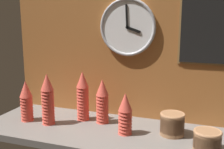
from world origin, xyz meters
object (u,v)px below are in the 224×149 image
object	(u,v)px
cup_stack_center_right	(125,114)
cup_stack_left	(48,99)
wall_clock	(127,27)
cup_stack_center_left	(83,96)
bowl_stack_far_right	(207,140)
bowl_stack_right	(172,123)
cup_stack_center	(102,101)
menu_board	(223,21)
cup_stack_far_left	(26,101)

from	to	relation	value
cup_stack_center_right	cup_stack_left	bearing A→B (deg)	-178.32
cup_stack_left	wall_clock	size ratio (longest dim) A/B	0.88
cup_stack_center_left	bowl_stack_far_right	size ratio (longest dim) A/B	2.29
cup_stack_center_right	wall_clock	bearing A→B (deg)	105.01
wall_clock	cup_stack_center_left	bearing A→B (deg)	-149.69
bowl_stack_right	cup_stack_center	bearing A→B (deg)	174.51
cup_stack_center_left	bowl_stack_far_right	world-z (taller)	cup_stack_center_left
menu_board	cup_stack_center_right	bearing A→B (deg)	-149.90
cup_stack_center_left	bowl_stack_right	bearing A→B (deg)	-4.65
cup_stack_center_right	bowl_stack_right	size ratio (longest dim) A/B	1.73
cup_stack_center_right	bowl_stack_right	distance (cm)	26.62
wall_clock	cup_stack_center	bearing A→B (deg)	-126.95
wall_clock	menu_board	bearing A→B (deg)	0.93
cup_stack_center_right	menu_board	distance (cm)	74.17
cup_stack_left	cup_stack_center_right	world-z (taller)	cup_stack_left
cup_stack_far_left	bowl_stack_far_right	bearing A→B (deg)	-2.63
bowl_stack_right	bowl_stack_far_right	bearing A→B (deg)	-35.79
cup_stack_center	cup_stack_far_left	bearing A→B (deg)	-164.63
bowl_stack_far_right	wall_clock	bearing A→B (deg)	147.44
cup_stack_center_right	wall_clock	xyz separation A→B (cm)	(-7.11, 26.52, 46.20)
wall_clock	cup_stack_center_right	bearing A→B (deg)	-74.99
bowl_stack_far_right	wall_clock	size ratio (longest dim) A/B	0.38
cup_stack_center	wall_clock	bearing A→B (deg)	53.05
cup_stack_center_left	cup_stack_center	distance (cm)	13.54
wall_clock	menu_board	world-z (taller)	menu_board
cup_stack_left	bowl_stack_right	world-z (taller)	cup_stack_left
cup_stack_left	bowl_stack_right	distance (cm)	74.58
bowl_stack_right	menu_board	distance (cm)	62.92
cup_stack_center	cup_stack_center_left	bearing A→B (deg)	178.08
wall_clock	menu_board	xyz separation A→B (cm)	(54.39, 0.88, 3.94)
cup_stack_left	menu_board	bearing A→B (deg)	16.75
cup_stack_center_left	bowl_stack_far_right	xyz separation A→B (cm)	(75.33, -18.10, -10.13)
cup_stack_center	cup_stack_center_right	size ratio (longest dim) A/B	1.16
cup_stack_far_left	menu_board	size ratio (longest dim) A/B	0.51
cup_stack_left	cup_stack_center_right	size ratio (longest dim) A/B	1.32
cup_stack_left	menu_board	distance (cm)	110.23
cup_stack_far_left	cup_stack_center	xyz separation A→B (cm)	(46.14, 12.69, 0.96)
cup_stack_center_left	cup_stack_center_right	bearing A→B (deg)	-21.06
cup_stack_left	menu_board	xyz separation A→B (cm)	(95.79, 28.82, 46.30)
cup_stack_center	bowl_stack_far_right	bearing A→B (deg)	-15.91
bowl_stack_far_right	cup_stack_center	bearing A→B (deg)	164.09
bowl_stack_far_right	menu_board	bearing A→B (deg)	83.87
cup_stack_left	wall_clock	distance (cm)	65.49
cup_stack_center_right	menu_board	world-z (taller)	menu_board
cup_stack_center_right	bowl_stack_right	bearing A→B (deg)	16.90
bowl_stack_right	menu_board	bearing A→B (deg)	41.61
wall_clock	menu_board	size ratio (longest dim) A/B	0.72
bowl_stack_right	menu_board	size ratio (longest dim) A/B	0.27
cup_stack_far_left	wall_clock	bearing A→B (deg)	25.63
cup_stack_far_left	cup_stack_center_right	bearing A→B (deg)	0.85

